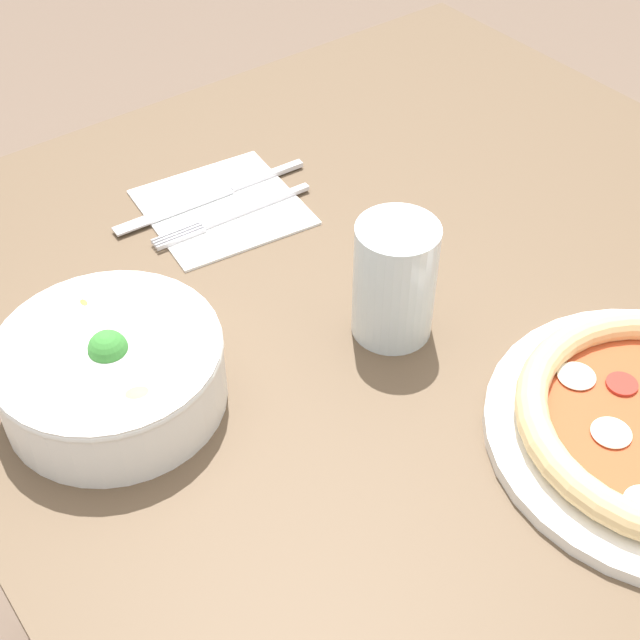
{
  "coord_description": "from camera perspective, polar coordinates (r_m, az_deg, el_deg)",
  "views": [
    {
      "loc": [
        -0.33,
        0.46,
        1.32
      ],
      "look_at": [
        0.12,
        0.12,
        0.78
      ],
      "focal_mm": 50.0,
      "sensor_mm": 36.0,
      "label": 1
    }
  ],
  "objects": [
    {
      "name": "glass",
      "position": [
        0.77,
        4.79,
        2.53
      ],
      "size": [
        0.07,
        0.07,
        0.11
      ],
      "color": "silver",
      "rests_on": "dining_table"
    },
    {
      "name": "bowl",
      "position": [
        0.74,
        -13.24,
        -3.06
      ],
      "size": [
        0.19,
        0.19,
        0.08
      ],
      "color": "white",
      "rests_on": "dining_table"
    },
    {
      "name": "fork",
      "position": [
        0.93,
        -5.43,
        6.77
      ],
      "size": [
        0.02,
        0.18,
        0.0
      ],
      "rotation": [
        0.0,
        0.0,
        1.52
      ],
      "color": "silver",
      "rests_on": "napkin"
    },
    {
      "name": "napkin",
      "position": [
        0.94,
        -6.28,
        7.19
      ],
      "size": [
        0.17,
        0.17,
        0.0
      ],
      "color": "white",
      "rests_on": "dining_table"
    },
    {
      "name": "dining_table",
      "position": [
        0.88,
        11.01,
        -7.57
      ],
      "size": [
        1.13,
        0.88,
        0.76
      ],
      "color": "brown",
      "rests_on": "ground_plane"
    },
    {
      "name": "knife",
      "position": [
        0.96,
        -6.4,
        8.09
      ],
      "size": [
        0.02,
        0.22,
        0.01
      ],
      "rotation": [
        0.0,
        0.0,
        1.52
      ],
      "color": "silver",
      "rests_on": "napkin"
    }
  ]
}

